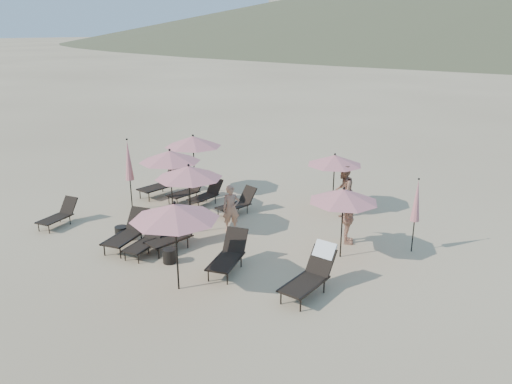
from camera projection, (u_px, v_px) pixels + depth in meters
The scene contains 24 objects.
ground at pixel (197, 262), 14.22m from camera, with size 800.00×800.00×0.00m, color #D6BA8C.
lounger_0 at pixel (59, 214), 16.77m from camera, with size 0.73×1.53×0.85m.
lounger_1 at pixel (128, 232), 15.13m from camera, with size 1.00×1.86×1.02m.
lounger_2 at pixel (147, 237), 14.76m from camera, with size 0.76×1.60×0.96m.
lounger_3 at pixel (175, 234), 14.99m from camera, with size 1.01×1.80×0.98m.
lounger_4 at pixel (229, 255), 13.63m from camera, with size 1.02×1.80×0.98m.
lounger_5 at pixel (312, 273), 12.42m from camera, with size 0.84×1.89×1.14m.
lounger_6 at pixel (161, 183), 19.86m from camera, with size 0.97×1.89×1.04m.
lounger_7 at pixel (187, 190), 19.25m from camera, with size 0.85×1.63×0.89m.
lounger_8 at pixel (207, 194), 18.86m from camera, with size 0.71×1.54×0.86m.
lounger_9 at pixel (238, 202), 17.87m from camera, with size 0.97×1.64×0.89m.
umbrella_open_0 at pixel (170, 156), 17.54m from camera, with size 2.18×2.18×2.35m.
umbrella_open_1 at pixel (189, 172), 15.67m from camera, with size 2.15×2.15×2.32m.
umbrella_open_2 at pixel (344, 195), 13.97m from camera, with size 1.98×1.98×2.13m.
umbrella_open_3 at pixel (193, 141), 19.55m from camera, with size 2.25×2.25×2.43m.
umbrella_open_4 at pixel (335, 160), 17.76m from camera, with size 1.99×1.99×2.14m.
umbrella_open_5 at pixel (175, 212), 12.10m from camera, with size 2.21×2.21×2.38m.
umbrella_closed_0 at pixel (417, 201), 14.41m from camera, with size 0.27×0.27×2.29m.
umbrella_closed_1 at pixel (128, 161), 17.82m from camera, with size 0.31×0.31×2.67m.
side_table_0 at pixel (121, 233), 15.69m from camera, with size 0.40×0.40×0.43m, color black.
side_table_1 at pixel (169, 256), 14.12m from camera, with size 0.38×0.38×0.41m, color black.
beachgoer_a at pixel (231, 208), 16.22m from camera, with size 0.56×0.37×1.55m, color tan.
beachgoer_b at pixel (343, 191), 17.55m from camera, with size 0.89×0.69×1.83m, color #A06C52.
beachgoer_c at pixel (348, 218), 15.26m from camera, with size 0.97×0.40×1.65m, color tan.
Camera 1 is at (8.21, -10.09, 6.30)m, focal length 35.00 mm.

